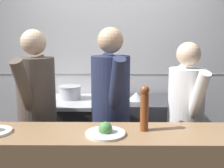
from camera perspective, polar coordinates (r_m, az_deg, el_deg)
name	(u,v)px	position (r m, az deg, el deg)	size (l,w,h in m)	color
wall_back_tiled	(113,62)	(3.42, 0.15, 4.72)	(8.00, 0.06, 2.60)	white
oven_range	(71,136)	(3.27, -8.82, -11.08)	(0.98, 0.71, 0.90)	#232326
prep_counter	(153,136)	(3.26, 8.89, -11.17)	(0.95, 0.65, 0.90)	#38383D
stock_pot	(70,92)	(3.17, -9.08, -1.70)	(0.27, 0.27, 0.16)	#B7BABF
mixing_bowl_steel	(136,96)	(3.07, 5.31, -2.67)	(0.20, 0.20, 0.09)	#B7BABF
plated_dish_appetiser	(105,132)	(1.83, -1.44, -10.31)	(0.28, 0.28, 0.10)	white
pepper_mill	(144,107)	(1.88, 7.07, -5.08)	(0.07, 0.07, 0.33)	brown
chef_head_cook	(37,113)	(2.51, -15.96, -6.02)	(0.39, 0.74, 1.70)	black
chef_sous	(111,112)	(2.41, -0.31, -6.08)	(0.42, 0.75, 1.72)	black
chef_line	(185,120)	(2.50, 15.63, -7.54)	(0.38, 0.70, 1.59)	black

